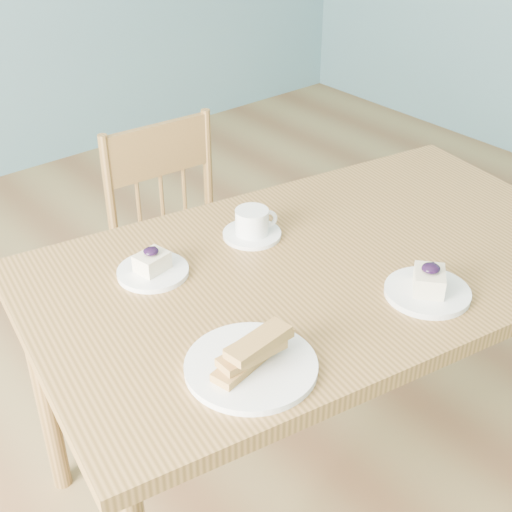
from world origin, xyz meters
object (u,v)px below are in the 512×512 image
Objects in this scene: dining_table at (322,287)px; dining_chair at (184,257)px; cheesecake_plate_near at (428,287)px; biscotti_plate at (251,359)px; cheesecake_plate_far at (153,267)px; coffee_cup at (252,225)px.

dining_table is 1.77× the size of dining_chair.
cheesecake_plate_near reaches higher than dining_table.
cheesecake_plate_near is 0.74× the size of biscotti_plate.
biscotti_plate is (-0.44, 0.06, 0.00)m from cheesecake_plate_near.
coffee_cup is (0.28, -0.01, 0.01)m from cheesecake_plate_far.
dining_table is at bearing -51.61° from coffee_cup.
cheesecake_plate_near is 1.29× the size of coffee_cup.
biscotti_plate reaches higher than coffee_cup.
dining_chair reaches higher than coffee_cup.
dining_table is 9.10× the size of cheesecake_plate_far.
biscotti_plate is at bearing -106.48° from coffee_cup.
cheesecake_plate_far is at bearing -159.42° from coffee_cup.
biscotti_plate is (-0.03, -0.38, 0.01)m from cheesecake_plate_far.
coffee_cup is at bearing 114.65° from dining_table.
cheesecake_plate_far reaches higher than dining_table.
dining_chair is 0.54m from coffee_cup.
cheesecake_plate_near is 0.44m from biscotti_plate.
dining_table is 7.95× the size of cheesecake_plate_near.
cheesecake_plate_near is at bearing -49.86° from coffee_cup.
cheesecake_plate_far is 0.39m from biscotti_plate.
cheesecake_plate_near is at bearing -7.54° from biscotti_plate.
biscotti_plate reaches higher than cheesecake_plate_near.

